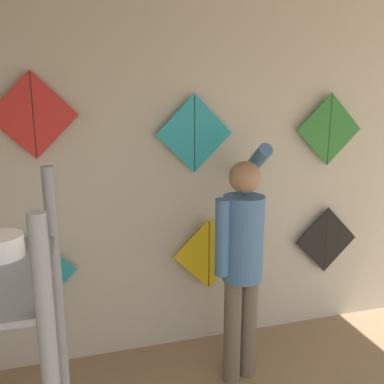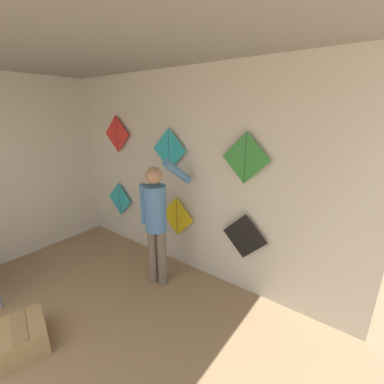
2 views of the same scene
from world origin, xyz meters
TOP-DOWN VIEW (x-y plane):
  - back_panel at (0.00, 3.69)m, footprint 5.02×0.06m
  - ceiling_slab at (0.00, 1.83)m, footprint 5.02×4.46m
  - shopkeeper at (0.12, 3.11)m, footprint 0.43×0.64m
  - cardboard_box at (-0.23, 1.52)m, footprint 0.60×0.55m
  - kite_0 at (-1.28, 3.60)m, footprint 0.59×0.04m
  - kite_1 at (0.04, 3.60)m, footprint 0.59×0.01m
  - kite_2 at (1.12, 3.60)m, footprint 0.59×0.01m
  - kite_3 at (-1.20, 3.60)m, footprint 0.59×0.01m
  - kite_4 at (-0.08, 3.60)m, footprint 0.59×0.01m
  - kite_5 at (1.07, 3.60)m, footprint 0.59×0.01m

SIDE VIEW (x-z plane):
  - cardboard_box at x=-0.23m, z-range 0.00..0.27m
  - kite_0 at x=-1.28m, z-range 0.39..1.12m
  - kite_1 at x=0.04m, z-range 0.49..1.08m
  - kite_2 at x=1.12m, z-range 0.50..1.09m
  - shopkeeper at x=0.12m, z-range 0.11..1.84m
  - back_panel at x=0.00m, z-range 0.00..2.80m
  - kite_4 at x=-0.08m, z-range 1.46..2.05m
  - kite_5 at x=1.07m, z-range 1.46..2.05m
  - kite_3 at x=-1.20m, z-range 1.61..2.21m
  - ceiling_slab at x=0.00m, z-range 2.80..2.84m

